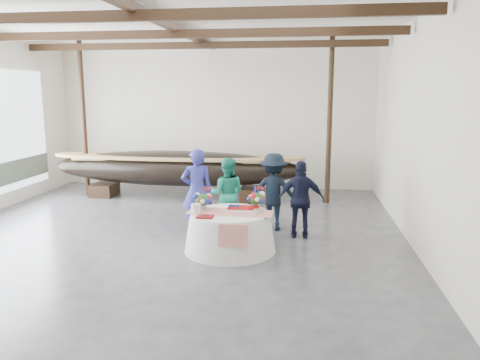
# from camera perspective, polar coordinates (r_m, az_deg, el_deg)

# --- Properties ---
(floor) EXTENTS (10.00, 12.00, 0.01)m
(floor) POSITION_cam_1_polar(r_m,az_deg,el_deg) (9.64, -9.78, -7.75)
(floor) COLOR #3D3D42
(floor) RESTS_ON ground
(wall_back) EXTENTS (10.00, 0.02, 4.50)m
(wall_back) POSITION_cam_1_polar(r_m,az_deg,el_deg) (14.99, -3.10, 7.72)
(wall_back) COLOR silver
(wall_back) RESTS_ON ground
(wall_right) EXTENTS (0.02, 12.00, 4.50)m
(wall_right) POSITION_cam_1_polar(r_m,az_deg,el_deg) (9.00, 21.81, 5.00)
(wall_right) COLOR silver
(wall_right) RESTS_ON ground
(ceiling) EXTENTS (10.00, 12.00, 0.01)m
(ceiling) POSITION_cam_1_polar(r_m,az_deg,el_deg) (9.27, -10.71, 19.68)
(ceiling) COLOR white
(ceiling) RESTS_ON wall_back
(pavilion_structure) EXTENTS (9.80, 11.76, 4.50)m
(pavilion_structure) POSITION_cam_1_polar(r_m,az_deg,el_deg) (9.90, -9.21, 16.24)
(pavilion_structure) COLOR black
(pavilion_structure) RESTS_ON ground
(longboat_display) EXTENTS (7.32, 1.46, 1.37)m
(longboat_display) POSITION_cam_1_polar(r_m,az_deg,el_deg) (13.52, -7.78, 1.46)
(longboat_display) COLOR black
(longboat_display) RESTS_ON ground
(banquet_table) EXTENTS (1.76, 1.76, 0.76)m
(banquet_table) POSITION_cam_1_polar(r_m,az_deg,el_deg) (9.05, -1.22, -6.30)
(banquet_table) COLOR silver
(banquet_table) RESTS_ON ground
(tabletop_items) EXTENTS (1.65, 1.05, 0.40)m
(tabletop_items) POSITION_cam_1_polar(r_m,az_deg,el_deg) (9.10, -1.45, -2.77)
(tabletop_items) COLOR #B41712
(tabletop_items) RESTS_ON banquet_table
(guest_woman_blue) EXTENTS (0.78, 0.63, 1.84)m
(guest_woman_blue) POSITION_cam_1_polar(r_m,az_deg,el_deg) (10.13, -5.27, -1.33)
(guest_woman_blue) COLOR navy
(guest_woman_blue) RESTS_ON ground
(guest_woman_teal) EXTENTS (0.79, 0.62, 1.61)m
(guest_woman_teal) POSITION_cam_1_polar(r_m,az_deg,el_deg) (10.39, -1.60, -1.66)
(guest_woman_teal) COLOR #1C9370
(guest_woman_teal) RESTS_ON ground
(guest_man_left) EXTENTS (1.12, 0.66, 1.71)m
(guest_man_left) POSITION_cam_1_polar(r_m,az_deg,el_deg) (10.32, 4.11, -1.46)
(guest_man_left) COLOR black
(guest_man_left) RESTS_ON ground
(guest_man_right) EXTENTS (0.96, 0.40, 1.63)m
(guest_man_right) POSITION_cam_1_polar(r_m,az_deg,el_deg) (9.82, 7.46, -2.39)
(guest_man_right) COLOR black
(guest_man_right) RESTS_ON ground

